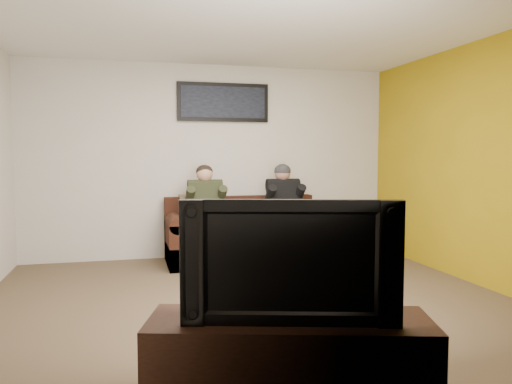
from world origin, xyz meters
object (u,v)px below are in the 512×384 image
object	(u,v)px
sofa	(244,237)
person_left	(207,210)
person_right	(286,207)
television	(290,259)
cat	(248,225)
tv_stand	(289,362)
framed_poster	(223,102)

from	to	relation	value
sofa	person_left	size ratio (longest dim) A/B	1.61
person_right	television	distance (m)	3.78
cat	tv_stand	xyz separation A→B (m)	(-0.60, -3.50, -0.26)
cat	tv_stand	world-z (taller)	cat
sofa	cat	bearing A→B (deg)	-92.69
sofa	person_right	world-z (taller)	person_right
framed_poster	television	world-z (taller)	framed_poster
cat	framed_poster	xyz separation A→B (m)	(-0.19, 0.67, 1.59)
sofa	person_left	xyz separation A→B (m)	(-0.52, -0.17, 0.39)
cat	framed_poster	size ratio (longest dim) A/B	0.53
person_right	cat	size ratio (longest dim) A/B	1.93
person_right	framed_poster	world-z (taller)	framed_poster
cat	person_left	bearing A→B (deg)	168.34
person_left	tv_stand	size ratio (longest dim) A/B	0.81
tv_stand	framed_poster	bearing A→B (deg)	100.37
person_right	tv_stand	bearing A→B (deg)	-107.42
person_right	cat	distance (m)	0.58
tv_stand	sofa	bearing A→B (deg)	96.81
person_right	cat	xyz separation A→B (m)	(-0.53, -0.11, -0.20)
cat	sofa	bearing A→B (deg)	87.31
sofa	cat	distance (m)	0.34
person_left	framed_poster	bearing A→B (deg)	60.31
cat	television	world-z (taller)	television
sofa	cat	xyz separation A→B (m)	(-0.01, -0.27, 0.19)
person_left	framed_poster	distance (m)	1.54
sofa	tv_stand	bearing A→B (deg)	-99.19
person_left	television	xyz separation A→B (m)	(-0.09, -3.60, 0.12)
tv_stand	cat	bearing A→B (deg)	96.31
person_right	television	bearing A→B (deg)	-107.42
framed_poster	tv_stand	bearing A→B (deg)	-95.62
person_left	television	bearing A→B (deg)	-91.42
cat	television	distance (m)	3.56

